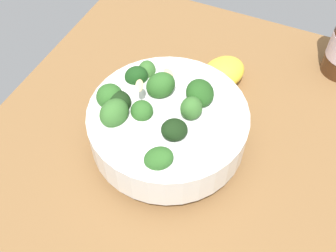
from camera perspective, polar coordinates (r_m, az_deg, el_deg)
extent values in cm
cube|color=brown|center=(57.89, 4.00, -1.61)|extent=(56.90, 56.90, 3.20)
cylinder|color=white|center=(54.42, 0.00, -2.04)|extent=(11.26, 11.26, 1.69)
cylinder|color=white|center=(51.71, 0.00, 0.16)|extent=(20.47, 20.47, 5.08)
cylinder|color=silver|center=(50.05, 0.00, 1.67)|extent=(17.19, 17.19, 0.80)
cylinder|color=#4A8F3C|center=(49.83, 2.99, 1.59)|extent=(1.62, 1.67, 1.32)
ellipsoid|color=#386B2B|center=(48.73, 3.06, 2.66)|extent=(3.29, 3.34, 3.14)
cylinder|color=#589D47|center=(52.80, -8.11, 2.83)|extent=(2.07, 1.92, 1.96)
ellipsoid|color=#2D6023|center=(51.40, -8.34, 4.21)|extent=(4.38, 4.39, 4.08)
cylinder|color=#3C7A32|center=(55.15, -4.25, 6.22)|extent=(1.34, 1.35, 1.56)
ellipsoid|color=#194216|center=(54.03, -4.34, 7.40)|extent=(4.71, 4.21, 4.08)
cylinder|color=#589D47|center=(52.32, -1.04, 4.73)|extent=(1.57, 1.48, 1.17)
ellipsoid|color=#2D6023|center=(51.23, -1.07, 5.87)|extent=(5.09, 5.93, 5.12)
cylinder|color=#589D47|center=(52.08, -6.98, 2.20)|extent=(1.73, 1.86, 1.79)
ellipsoid|color=black|center=(50.85, -7.16, 3.39)|extent=(5.06, 4.37, 3.88)
cylinder|color=#589D47|center=(55.75, -2.98, 6.97)|extent=(1.20, 1.21, 1.03)
ellipsoid|color=#386B2B|center=(54.86, -3.03, 7.91)|extent=(3.42, 4.11, 3.39)
cylinder|color=#2F662B|center=(50.38, -3.69, 1.21)|extent=(1.41, 1.50, 1.32)
ellipsoid|color=#2D6023|center=(49.37, -3.77, 2.18)|extent=(3.46, 3.67, 3.45)
cylinder|color=#2F662B|center=(51.76, 4.65, 2.89)|extent=(1.90, 2.02, 1.89)
ellipsoid|color=#23511C|center=(50.30, 4.80, 4.35)|extent=(5.28, 5.06, 4.05)
cylinder|color=#3C7A32|center=(50.42, -7.51, 0.60)|extent=(2.01, 1.78, 1.63)
ellipsoid|color=#386B2B|center=(49.09, -7.71, 1.85)|extent=(4.44, 4.70, 4.37)
cylinder|color=#3C7A32|center=(48.09, 0.90, -1.55)|extent=(1.57, 1.42, 1.20)
ellipsoid|color=black|center=(46.96, 0.92, -0.53)|extent=(4.79, 4.79, 3.50)
cylinder|color=#2F662B|center=(46.54, -1.32, -5.73)|extent=(1.54, 1.41, 1.55)
ellipsoid|color=#2D6023|center=(45.21, -1.36, -4.66)|extent=(4.86, 4.44, 3.24)
ellipsoid|color=#DBBC84|center=(49.08, -4.12, 5.78)|extent=(1.55, 2.06, 0.98)
ellipsoid|color=#DBBC84|center=(53.58, 0.08, 7.69)|extent=(2.07, 1.82, 0.39)
ellipsoid|color=#DBBC84|center=(48.55, 2.96, 3.48)|extent=(1.96, 1.92, 1.12)
ellipsoid|color=yellow|center=(62.23, 7.46, 7.74)|extent=(8.16, 8.97, 3.74)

